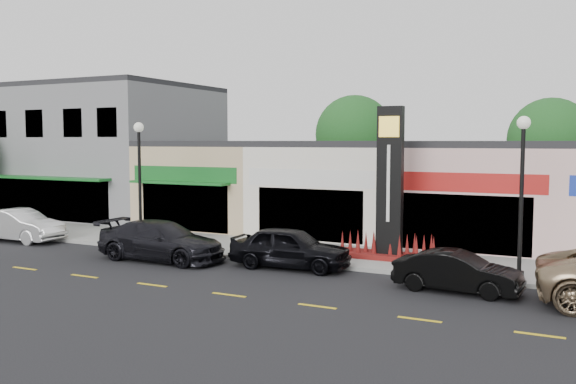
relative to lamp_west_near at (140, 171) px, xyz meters
name	(u,v)px	position (x,y,z in m)	size (l,w,h in m)	color
ground	(273,276)	(8.00, -2.50, -3.48)	(120.00, 120.00, 0.00)	black
sidewalk	(321,254)	(8.00, 1.85, -3.40)	(52.00, 4.30, 0.15)	gray
curb	(298,263)	(8.00, -0.40, -3.40)	(52.00, 0.20, 0.15)	gray
building_grey_2story	(108,151)	(-10.00, 8.98, 0.67)	(12.00, 10.95, 8.30)	slate
shop_beige	(234,182)	(-0.50, 8.96, -1.08)	(7.00, 10.85, 4.80)	tan
shop_cream	(347,186)	(6.50, 8.97, -1.08)	(7.00, 10.01, 4.80)	beige
shop_pink_w	(483,191)	(13.50, 8.97, -1.08)	(7.00, 10.01, 4.80)	beige
tree_rear_west	(354,134)	(4.00, 17.00, 1.74)	(5.20, 5.20, 7.83)	#382619
tree_rear_mid	(550,139)	(16.00, 17.00, 1.41)	(4.80, 4.80, 7.29)	#382619
lamp_west_near	(140,171)	(0.00, 0.00, 0.00)	(0.44, 0.44, 5.47)	black
lamp_east_near	(522,181)	(16.00, 0.00, 0.00)	(0.44, 0.44, 5.47)	black
pylon_sign	(390,205)	(11.00, 1.70, -1.20)	(4.20, 1.30, 6.00)	#5F1510
car_white_van	(19,225)	(-6.40, -1.16, -2.71)	(4.67, 1.63, 1.54)	silver
car_dark_sedan	(161,241)	(2.63, -1.93, -2.68)	(5.45, 2.22, 1.58)	black
car_black_sedan	(290,248)	(7.97, -1.03, -2.69)	(4.62, 1.86, 1.57)	black
car_black_conv	(457,272)	(14.34, -2.00, -2.82)	(3.96, 1.38, 1.31)	black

